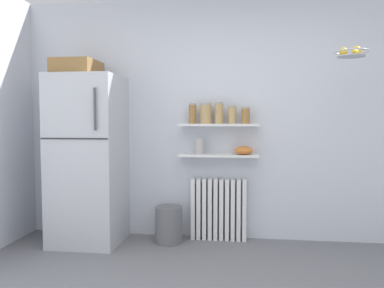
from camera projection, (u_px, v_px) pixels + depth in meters
The scene contains 14 objects.
back_wall at pixel (225, 119), 4.15m from camera, with size 7.04×0.10×2.60m, color silver.
refrigerator at pixel (88, 156), 3.98m from camera, with size 0.69×0.70×1.90m.
radiator at pixel (219, 209), 4.09m from camera, with size 0.59×0.12×0.66m.
wall_shelf_lower at pixel (219, 155), 4.03m from camera, with size 0.84×0.22×0.03m, color white.
wall_shelf_upper at pixel (219, 125), 4.01m from camera, with size 0.84×0.22×0.03m, color white.
storage_jar_0 at pixel (193, 114), 4.03m from camera, with size 0.08×0.08×0.21m.
storage_jar_1 at pixel (206, 114), 4.02m from camera, with size 0.12×0.12×0.21m.
storage_jar_2 at pixel (219, 113), 4.00m from camera, with size 0.09×0.09×0.23m.
storage_jar_3 at pixel (232, 115), 3.98m from camera, with size 0.08×0.08×0.19m.
storage_jar_4 at pixel (246, 115), 3.96m from camera, with size 0.09×0.09×0.17m.
vase at pixel (200, 146), 4.05m from camera, with size 0.09×0.09×0.16m, color #B2ADA8.
shelf_bowl at pixel (244, 150), 3.99m from camera, with size 0.20×0.20×0.09m, color orange.
trash_bin at pixel (169, 225), 4.00m from camera, with size 0.28×0.28×0.38m, color slate.
hanging_fruit_basket at pixel (352, 52), 3.36m from camera, with size 0.29×0.29×0.09m.
Camera 1 is at (0.18, -2.12, 1.29)m, focal length 35.67 mm.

